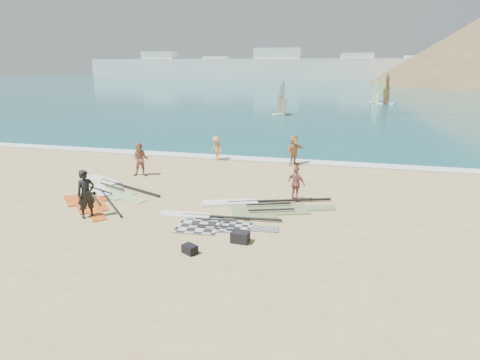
% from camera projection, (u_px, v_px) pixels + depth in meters
% --- Properties ---
extents(ground, '(300.00, 300.00, 0.00)m').
position_uv_depth(ground, '(182.00, 232.00, 15.04)').
color(ground, tan).
rests_on(ground, ground).
extents(sea, '(300.00, 240.00, 0.06)m').
position_uv_depth(sea, '(326.00, 82.00, 138.03)').
color(sea, '#0C4C54').
rests_on(sea, ground).
extents(surf_line, '(300.00, 1.20, 0.04)m').
position_uv_depth(surf_line, '(252.00, 159.00, 26.50)').
color(surf_line, white).
rests_on(surf_line, ground).
extents(far_town, '(160.00, 8.00, 12.00)m').
position_uv_depth(far_town, '(288.00, 68.00, 157.21)').
color(far_town, white).
rests_on(far_town, ground).
extents(rig_grey, '(5.07, 2.06, 0.20)m').
position_uv_depth(rig_grey, '(206.00, 221.00, 15.98)').
color(rig_grey, '#242426').
rests_on(rig_grey, ground).
extents(rig_green, '(5.43, 3.68, 0.20)m').
position_uv_depth(rig_green, '(108.00, 186.00, 20.48)').
color(rig_green, '#77BC23').
rests_on(rig_green, ground).
extents(rig_orange, '(5.95, 3.44, 0.20)m').
position_uv_depth(rig_orange, '(258.00, 206.00, 17.65)').
color(rig_orange, orange).
rests_on(rig_orange, ground).
extents(rig_red, '(4.10, 4.64, 0.20)m').
position_uv_depth(rig_red, '(96.00, 198.00, 18.72)').
color(rig_red, red).
rests_on(rig_red, ground).
extents(gear_bag_near, '(0.65, 0.49, 0.39)m').
position_uv_depth(gear_bag_near, '(240.00, 237.00, 14.15)').
color(gear_bag_near, black).
rests_on(gear_bag_near, ground).
extents(gear_bag_far, '(0.59, 0.54, 0.29)m').
position_uv_depth(gear_bag_far, '(190.00, 249.00, 13.33)').
color(gear_bag_far, black).
rests_on(gear_bag_far, ground).
extents(person_wetsuit, '(0.82, 0.87, 2.00)m').
position_uv_depth(person_wetsuit, '(86.00, 194.00, 16.25)').
color(person_wetsuit, black).
rests_on(person_wetsuit, ground).
extents(beachgoer_left, '(1.08, 0.94, 1.89)m').
position_uv_depth(beachgoer_left, '(140.00, 159.00, 22.37)').
color(beachgoer_left, '#AC6A57').
rests_on(beachgoer_left, ground).
extents(beachgoer_mid, '(1.18, 1.05, 1.59)m').
position_uv_depth(beachgoer_mid, '(216.00, 148.00, 26.05)').
color(beachgoer_mid, tan).
rests_on(beachgoer_mid, ground).
extents(beachgoer_back, '(1.03, 0.84, 1.64)m').
position_uv_depth(beachgoer_back, '(296.00, 184.00, 18.27)').
color(beachgoer_back, '#A05F52').
rests_on(beachgoer_back, ground).
extents(beachgoer_right, '(1.34, 1.79, 1.88)m').
position_uv_depth(beachgoer_right, '(294.00, 150.00, 24.84)').
color(beachgoer_right, tan).
rests_on(beachgoer_right, ground).
extents(windsurfer_left, '(2.22, 2.32, 4.07)m').
position_uv_depth(windsurfer_left, '(282.00, 105.00, 49.25)').
color(windsurfer_left, white).
rests_on(windsurfer_left, ground).
extents(windsurfer_centre, '(2.74, 3.00, 4.85)m').
position_uv_depth(windsurfer_centre, '(386.00, 95.00, 62.40)').
color(windsurfer_centre, white).
rests_on(windsurfer_centre, ground).
extents(windsurfer_right, '(2.18, 2.39, 3.87)m').
position_uv_depth(windsurfer_right, '(376.00, 95.00, 65.42)').
color(windsurfer_right, white).
rests_on(windsurfer_right, ground).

